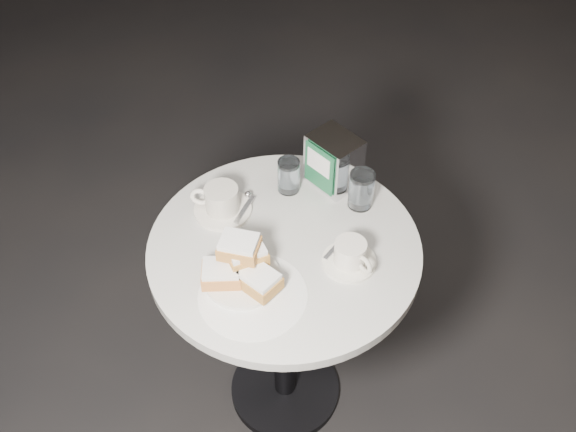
# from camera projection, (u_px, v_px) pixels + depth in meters

# --- Properties ---
(ground) EXTENTS (7.00, 7.00, 0.00)m
(ground) POSITION_uv_depth(u_px,v_px,m) (285.00, 390.00, 2.17)
(ground) COLOR black
(ground) RESTS_ON ground
(cafe_table) EXTENTS (0.70, 0.70, 0.74)m
(cafe_table) POSITION_uv_depth(u_px,v_px,m) (285.00, 292.00, 1.77)
(cafe_table) COLOR black
(cafe_table) RESTS_ON ground
(sugar_spill) EXTENTS (0.34, 0.34, 0.00)m
(sugar_spill) POSITION_uv_depth(u_px,v_px,m) (253.00, 295.00, 1.52)
(sugar_spill) COLOR white
(sugar_spill) RESTS_ON cafe_table
(beignet_plate) EXTENTS (0.22, 0.22, 0.12)m
(beignet_plate) POSITION_uv_depth(u_px,v_px,m) (242.00, 268.00, 1.52)
(beignet_plate) COLOR silver
(beignet_plate) RESTS_ON cafe_table
(coffee_cup_left) EXTENTS (0.20, 0.20, 0.08)m
(coffee_cup_left) POSITION_uv_depth(u_px,v_px,m) (221.00, 202.00, 1.69)
(coffee_cup_left) COLOR silver
(coffee_cup_left) RESTS_ON cafe_table
(coffee_cup_right) EXTENTS (0.18, 0.18, 0.07)m
(coffee_cup_right) POSITION_uv_depth(u_px,v_px,m) (350.00, 255.00, 1.57)
(coffee_cup_right) COLOR white
(coffee_cup_right) RESTS_ON cafe_table
(water_glass_left) EXTENTS (0.07, 0.07, 0.10)m
(water_glass_left) POSITION_uv_depth(u_px,v_px,m) (289.00, 176.00, 1.74)
(water_glass_left) COLOR white
(water_glass_left) RESTS_ON cafe_table
(water_glass_right) EXTENTS (0.09, 0.09, 0.11)m
(water_glass_right) POSITION_uv_depth(u_px,v_px,m) (361.00, 190.00, 1.70)
(water_glass_right) COLOR white
(water_glass_right) RESTS_ON cafe_table
(napkin_dispenser) EXTENTS (0.16, 0.14, 0.15)m
(napkin_dispenser) POSITION_uv_depth(u_px,v_px,m) (333.00, 161.00, 1.74)
(napkin_dispenser) COLOR silver
(napkin_dispenser) RESTS_ON cafe_table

